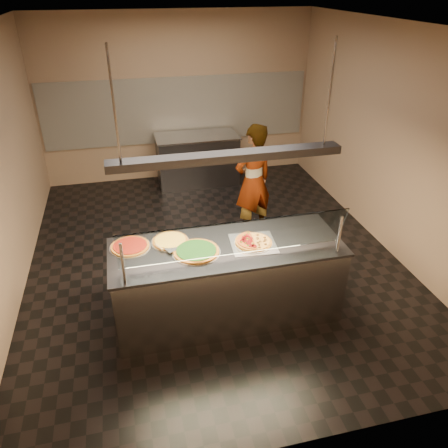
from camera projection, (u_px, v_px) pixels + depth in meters
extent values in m
cube|color=black|center=(213.00, 255.00, 6.23)|extent=(5.00, 6.00, 0.02)
cube|color=silver|center=(210.00, 24.00, 4.74)|extent=(5.00, 6.00, 0.02)
cube|color=#92775E|center=(177.00, 99.00, 8.03)|extent=(5.00, 0.02, 3.00)
cube|color=#92775E|center=(305.00, 310.00, 2.94)|extent=(5.00, 0.02, 3.00)
cube|color=#92775E|center=(390.00, 140.00, 6.00)|extent=(0.02, 6.00, 3.00)
cube|color=silver|center=(178.00, 110.00, 8.11)|extent=(4.90, 0.02, 1.20)
cube|color=#B7B7BC|center=(227.00, 282.00, 4.94)|extent=(2.48, 0.90, 0.90)
cube|color=#3A3A3F|center=(227.00, 247.00, 4.71)|extent=(2.52, 0.94, 0.03)
cylinder|color=#B7B7BC|center=(123.00, 263.00, 4.03)|extent=(0.03, 0.03, 0.44)
cylinder|color=#B7B7BC|center=(339.00, 235.00, 4.47)|extent=(0.03, 0.03, 0.44)
cube|color=white|center=(235.00, 238.00, 4.26)|extent=(2.28, 0.18, 0.47)
cube|color=silver|center=(253.00, 243.00, 4.74)|extent=(0.52, 0.52, 0.01)
cylinder|color=silver|center=(253.00, 243.00, 4.74)|extent=(0.42, 0.42, 0.01)
cylinder|color=#520607|center=(247.00, 235.00, 4.78)|extent=(0.06, 0.06, 0.01)
cylinder|color=#520607|center=(250.00, 238.00, 4.74)|extent=(0.06, 0.06, 0.01)
cylinder|color=#520607|center=(244.00, 237.00, 4.76)|extent=(0.06, 0.06, 0.01)
cylinder|color=#520607|center=(244.00, 239.00, 4.72)|extent=(0.06, 0.06, 0.01)
cylinder|color=#520607|center=(242.00, 240.00, 4.70)|extent=(0.06, 0.06, 0.01)
cylinder|color=#520607|center=(246.00, 241.00, 4.68)|extent=(0.06, 0.06, 0.01)
cylinder|color=#520607|center=(250.00, 240.00, 4.69)|extent=(0.06, 0.06, 0.01)
cylinder|color=#520607|center=(248.00, 243.00, 4.65)|extent=(0.06, 0.06, 0.01)
cylinder|color=#520607|center=(251.00, 245.00, 4.61)|extent=(0.06, 0.06, 0.01)
cylinder|color=#520607|center=(254.00, 246.00, 4.60)|extent=(0.06, 0.06, 0.01)
cube|color=#19590F|center=(248.00, 232.00, 4.84)|extent=(0.02, 0.02, 0.01)
cube|color=#19590F|center=(244.00, 235.00, 4.79)|extent=(0.01, 0.02, 0.01)
cube|color=#19590F|center=(247.00, 238.00, 4.73)|extent=(0.02, 0.02, 0.01)
cube|color=#19590F|center=(249.00, 239.00, 4.72)|extent=(0.01, 0.02, 0.01)
cube|color=#19590F|center=(241.00, 241.00, 4.67)|extent=(0.02, 0.02, 0.01)
cube|color=#19590F|center=(245.00, 242.00, 4.65)|extent=(0.02, 0.02, 0.01)
cube|color=#19590F|center=(248.00, 245.00, 4.61)|extent=(0.02, 0.02, 0.01)
cube|color=#19590F|center=(253.00, 243.00, 4.64)|extent=(0.01, 0.02, 0.01)
sphere|color=#513014|center=(259.00, 247.00, 4.61)|extent=(0.03, 0.03, 0.03)
sphere|color=#513014|center=(259.00, 244.00, 4.66)|extent=(0.03, 0.03, 0.03)
sphere|color=#513014|center=(258.00, 242.00, 4.69)|extent=(0.03, 0.03, 0.03)
sphere|color=#513014|center=(265.00, 244.00, 4.67)|extent=(0.03, 0.03, 0.03)
sphere|color=#513014|center=(260.00, 241.00, 4.71)|extent=(0.03, 0.03, 0.03)
sphere|color=#513014|center=(264.00, 241.00, 4.72)|extent=(0.03, 0.03, 0.03)
sphere|color=#513014|center=(265.00, 240.00, 4.74)|extent=(0.03, 0.03, 0.03)
sphere|color=#513014|center=(264.00, 237.00, 4.78)|extent=(0.03, 0.03, 0.03)
sphere|color=#513014|center=(258.00, 238.00, 4.76)|extent=(0.03, 0.03, 0.03)
sphere|color=#513014|center=(257.00, 238.00, 4.78)|extent=(0.03, 0.03, 0.03)
sphere|color=#513014|center=(257.00, 235.00, 4.84)|extent=(0.03, 0.03, 0.03)
cylinder|color=silver|center=(196.00, 252.00, 4.59)|extent=(0.51, 0.51, 0.01)
cylinder|color=brown|center=(196.00, 251.00, 4.59)|extent=(0.48, 0.48, 0.02)
cylinder|color=#0D340F|center=(196.00, 250.00, 4.58)|extent=(0.42, 0.42, 0.01)
cylinder|color=silver|center=(170.00, 241.00, 4.78)|extent=(0.42, 0.42, 0.01)
cylinder|color=brown|center=(170.00, 240.00, 4.77)|extent=(0.39, 0.39, 0.02)
cylinder|color=gold|center=(170.00, 239.00, 4.77)|extent=(0.34, 0.34, 0.01)
cylinder|color=silver|center=(130.00, 247.00, 4.68)|extent=(0.44, 0.44, 0.01)
cylinder|color=brown|center=(130.00, 246.00, 4.68)|extent=(0.41, 0.41, 0.02)
cylinder|color=maroon|center=(130.00, 245.00, 4.67)|extent=(0.36, 0.36, 0.01)
cube|color=#B7B7BC|center=(172.00, 248.00, 4.61)|extent=(0.17, 0.16, 0.00)
cylinder|color=tan|center=(159.00, 247.00, 4.63)|extent=(0.08, 0.14, 0.02)
cube|color=#3A3A3F|center=(197.00, 160.00, 8.22)|extent=(1.47, 0.70, 0.90)
cube|color=#B7B7BC|center=(197.00, 136.00, 7.99)|extent=(1.51, 0.74, 0.03)
imported|color=#45424A|center=(253.00, 181.00, 6.36)|extent=(0.73, 0.60, 1.72)
cube|color=#3A3A3F|center=(227.00, 157.00, 4.20)|extent=(2.30, 0.18, 0.08)
cylinder|color=#B7B7BC|center=(114.00, 106.00, 3.72)|extent=(0.02, 0.02, 1.01)
cylinder|color=#B7B7BC|center=(330.00, 93.00, 4.13)|extent=(0.02, 0.02, 1.01)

